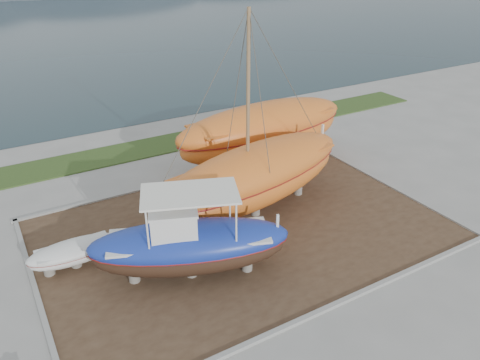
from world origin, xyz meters
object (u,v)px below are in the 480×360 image
blue_caique (190,236)px  white_dinghy (75,255)px  orange_sailboat (257,121)px  orange_bare_hull (263,136)px

blue_caique → white_dinghy: size_ratio=2.12×
blue_caique → orange_sailboat: 6.16m
blue_caique → orange_sailboat: orange_sailboat is taller
blue_caique → orange_sailboat: (4.69, 2.68, 2.97)m
orange_sailboat → orange_bare_hull: size_ratio=0.97×
orange_sailboat → white_dinghy: bearing=166.2°
white_dinghy → orange_bare_hull: (11.95, 4.35, 1.29)m
white_dinghy → orange_bare_hull: size_ratio=0.33×
orange_sailboat → orange_bare_hull: bearing=41.8°
blue_caique → orange_sailboat: bearing=51.0°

